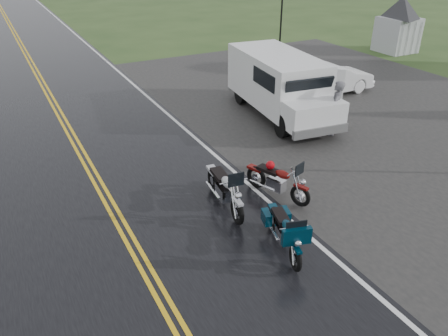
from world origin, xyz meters
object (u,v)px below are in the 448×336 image
at_px(visitor_center, 401,10).
at_px(van_white, 284,105).
at_px(motorcycle_silver, 237,202).
at_px(lamp_post_far_right, 281,27).
at_px(motorcycle_red, 301,188).
at_px(sedan_white, 330,79).
at_px(person_at_van, 335,109).
at_px(motorcycle_teal, 296,249).

bearing_deg(visitor_center, van_white, -151.42).
distance_m(motorcycle_silver, lamp_post_far_right, 15.53).
xyz_separation_m(visitor_center, motorcycle_red, (-15.61, -11.25, -1.80)).
xyz_separation_m(motorcycle_silver, van_white, (4.03, 3.84, 0.53)).
distance_m(van_white, sedan_white, 5.52).
bearing_deg(motorcycle_silver, visitor_center, 39.21).
distance_m(motorcycle_silver, person_at_van, 6.59).
distance_m(motorcycle_red, motorcycle_teal, 2.50).
relative_size(motorcycle_teal, lamp_post_far_right, 0.51).
xyz_separation_m(motorcycle_teal, van_white, (3.77, 5.88, 0.61)).
relative_size(van_white, sedan_white, 1.50).
height_order(motorcycle_teal, person_at_van, person_at_van).
xyz_separation_m(motorcycle_red, person_at_van, (3.93, 3.29, 0.37)).
relative_size(motorcycle_silver, person_at_van, 1.17).
bearing_deg(motorcycle_red, motorcycle_silver, 157.91).
height_order(person_at_van, sedan_white, person_at_van).
relative_size(motorcycle_red, sedan_white, 0.50).
bearing_deg(motorcycle_silver, sedan_white, 44.87).
bearing_deg(sedan_white, lamp_post_far_right, -8.63).
relative_size(motorcycle_red, person_at_van, 1.05).
xyz_separation_m(motorcycle_red, motorcycle_teal, (-1.58, -1.94, -0.01)).
height_order(sedan_white, lamp_post_far_right, lamp_post_far_right).
height_order(visitor_center, van_white, visitor_center).
xyz_separation_m(motorcycle_silver, lamp_post_far_right, (9.59, 12.15, 1.29)).
height_order(visitor_center, sedan_white, visitor_center).
distance_m(visitor_center, person_at_van, 14.21).
distance_m(sedan_white, lamp_post_far_right, 5.57).
bearing_deg(lamp_post_far_right, sedan_white, -99.96).
bearing_deg(visitor_center, motorcycle_silver, -147.42).
distance_m(motorcycle_teal, motorcycle_silver, 2.06).
bearing_deg(visitor_center, lamp_post_far_right, 172.76).
bearing_deg(van_white, motorcycle_teal, -115.76).
height_order(motorcycle_teal, motorcycle_silver, motorcycle_silver).
distance_m(motorcycle_silver, van_white, 5.59).
bearing_deg(lamp_post_far_right, motorcycle_silver, -128.27).
bearing_deg(motorcycle_silver, lamp_post_far_right, 58.36).
bearing_deg(lamp_post_far_right, van_white, -123.79).
height_order(van_white, sedan_white, van_white).
height_order(motorcycle_red, motorcycle_teal, motorcycle_red).
relative_size(van_white, person_at_van, 3.13).
relative_size(visitor_center, van_white, 2.63).
xyz_separation_m(person_at_van, lamp_post_far_right, (3.82, 8.96, 0.98)).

